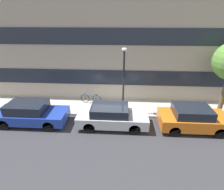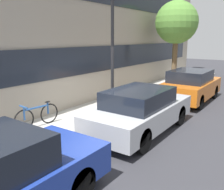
{
  "view_description": "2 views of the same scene",
  "coord_description": "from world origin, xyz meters",
  "px_view_note": "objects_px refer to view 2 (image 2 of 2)",
  "views": [
    {
      "loc": [
        0.78,
        -9.79,
        6.08
      ],
      "look_at": [
        0.15,
        0.45,
        1.35
      ],
      "focal_mm": 28.0,
      "sensor_mm": 36.0,
      "label": 1
    },
    {
      "loc": [
        -6.15,
        -4.49,
        2.82
      ],
      "look_at": [
        0.3,
        0.05,
        0.99
      ],
      "focal_mm": 40.0,
      "sensor_mm": 36.0,
      "label": 2
    }
  ],
  "objects_px": {
    "street_tree": "(176,23)",
    "bicycle": "(37,115)",
    "parked_car_orange": "(191,86)",
    "lamp_post": "(112,39)",
    "parked_car_silver": "(141,110)"
  },
  "relations": [
    {
      "from": "street_tree",
      "to": "bicycle",
      "type": "bearing_deg",
      "value": 173.88
    },
    {
      "from": "parked_car_orange",
      "to": "lamp_post",
      "type": "xyz_separation_m",
      "value": [
        -3.99,
        1.49,
        2.06
      ]
    },
    {
      "from": "parked_car_orange",
      "to": "lamp_post",
      "type": "distance_m",
      "value": 4.73
    },
    {
      "from": "bicycle",
      "to": "lamp_post",
      "type": "distance_m",
      "value": 3.48
    },
    {
      "from": "lamp_post",
      "to": "bicycle",
      "type": "bearing_deg",
      "value": 153.01
    },
    {
      "from": "parked_car_silver",
      "to": "street_tree",
      "type": "relative_size",
      "value": 0.88
    },
    {
      "from": "parked_car_silver",
      "to": "street_tree",
      "type": "distance_m",
      "value": 7.79
    },
    {
      "from": "street_tree",
      "to": "parked_car_orange",
      "type": "bearing_deg",
      "value": -143.78
    },
    {
      "from": "street_tree",
      "to": "lamp_post",
      "type": "xyz_separation_m",
      "value": [
        -6.38,
        -0.26,
        -0.81
      ]
    },
    {
      "from": "parked_car_silver",
      "to": "bicycle",
      "type": "bearing_deg",
      "value": 122.51
    },
    {
      "from": "parked_car_silver",
      "to": "street_tree",
      "type": "bearing_deg",
      "value": 14.0
    },
    {
      "from": "bicycle",
      "to": "street_tree",
      "type": "height_order",
      "value": "street_tree"
    },
    {
      "from": "parked_car_orange",
      "to": "street_tree",
      "type": "height_order",
      "value": "street_tree"
    },
    {
      "from": "parked_car_silver",
      "to": "bicycle",
      "type": "distance_m",
      "value": 3.19
    },
    {
      "from": "parked_car_silver",
      "to": "bicycle",
      "type": "xyz_separation_m",
      "value": [
        -1.71,
        2.68,
        -0.2
      ]
    }
  ]
}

